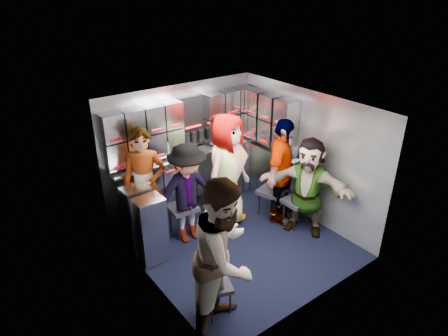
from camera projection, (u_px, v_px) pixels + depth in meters
floor at (236, 242)px, 6.01m from camera, size 3.00×3.00×0.00m
wall_back at (181, 147)px, 6.63m from camera, size 2.80×0.04×2.10m
wall_left at (146, 213)px, 4.80m from camera, size 0.04×3.00×2.10m
wall_right at (306, 156)px, 6.31m from camera, size 0.04×3.00×2.10m
ceiling at (238, 108)px, 5.10m from camera, size 2.80×3.00×0.02m
cart_bank_back at (189, 181)px, 6.73m from camera, size 2.68×0.38×0.99m
cart_bank_left at (145, 224)px, 5.56m from camera, size 0.38×0.76×0.99m
counter at (188, 153)px, 6.50m from camera, size 2.68×0.42×0.03m
locker_bank_back at (185, 124)px, 6.33m from camera, size 2.68×0.28×0.82m
locker_bank_right at (270, 120)px, 6.54m from camera, size 0.28×1.00×0.82m
right_cabinet at (272, 175)px, 6.90m from camera, size 0.28×1.20×1.00m
coffee_niche at (192, 122)px, 6.48m from camera, size 0.46×0.16×0.84m
red_latch_strip at (195, 164)px, 6.41m from camera, size 2.60×0.02×0.03m
jump_seat_near_left at (215, 287)px, 4.61m from camera, size 0.45×0.44×0.42m
jump_seat_mid_left at (183, 209)px, 6.04m from camera, size 0.44×0.42×0.48m
jump_seat_center at (220, 196)px, 6.50m from camera, size 0.45×0.44×0.42m
jump_seat_mid_right at (272, 192)px, 6.52m from camera, size 0.51×0.49×0.48m
jump_seat_near_right at (297, 203)px, 6.26m from camera, size 0.39×0.37×0.46m
attendant_standing at (145, 186)px, 5.78m from camera, size 0.76×0.69×1.75m
attendant_arc_a at (225, 257)px, 4.24m from camera, size 1.14×1.08×1.86m
attendant_arc_b at (188, 194)px, 5.76m from camera, size 1.01×0.59×1.55m
attendant_arc_c at (227, 171)px, 6.14m from camera, size 1.03×0.84×1.82m
attendant_arc_d at (281, 172)px, 6.20m from camera, size 1.09×0.87×1.73m
attendant_arc_e at (307, 187)px, 5.97m from camera, size 1.07×1.48×1.55m
bottle_left at (168, 151)px, 6.19m from camera, size 0.07×0.07×0.27m
bottle_mid at (178, 149)px, 6.29m from camera, size 0.06×0.06×0.23m
bottle_right at (227, 135)px, 6.81m from camera, size 0.06×0.06×0.26m
cup_left at (152, 160)px, 6.06m from camera, size 0.08×0.08×0.11m
cup_right at (239, 137)px, 6.97m from camera, size 0.08×0.08×0.09m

